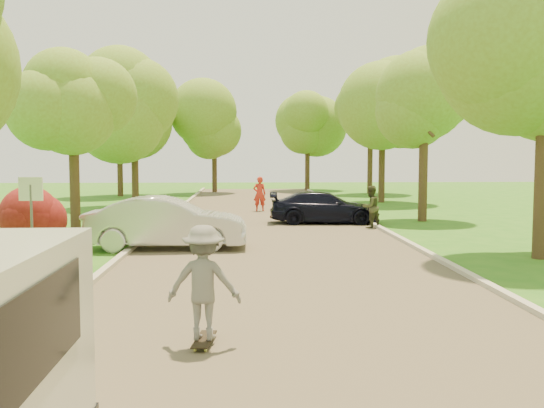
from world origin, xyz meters
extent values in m
plane|color=#296A19|center=(0.00, 0.00, 0.00)|extent=(100.00, 100.00, 0.00)
cube|color=#4C4438|center=(0.00, 8.00, 0.01)|extent=(8.00, 60.00, 0.01)
cube|color=#B2AD9E|center=(-4.05, 8.00, 0.06)|extent=(0.18, 60.00, 0.12)
cube|color=#B2AD9E|center=(4.05, 8.00, 0.06)|extent=(0.18, 60.00, 0.12)
cylinder|color=#59595E|center=(-5.80, 4.00, 1.00)|extent=(0.06, 0.06, 2.00)
cube|color=white|center=(-5.80, 4.00, 1.90)|extent=(0.55, 0.04, 0.55)
cylinder|color=#382619|center=(-6.30, 5.50, 0.35)|extent=(0.12, 0.12, 0.70)
sphere|color=#590F0F|center=(-6.30, 5.50, 1.10)|extent=(1.70, 1.70, 1.70)
cylinder|color=#382619|center=(-7.00, 12.00, 1.57)|extent=(0.36, 0.36, 3.15)
sphere|color=olive|center=(-7.00, 12.00, 4.41)|extent=(4.20, 4.20, 4.20)
sphere|color=olive|center=(-6.37, 12.00, 5.04)|extent=(3.15, 3.15, 3.15)
cylinder|color=#382619|center=(-6.60, 22.00, 1.91)|extent=(0.36, 0.36, 3.83)
sphere|color=olive|center=(-6.60, 22.00, 5.27)|extent=(4.80, 4.80, 4.80)
sphere|color=olive|center=(-5.88, 22.00, 5.99)|extent=(3.60, 3.60, 3.60)
cylinder|color=#382619|center=(6.80, 5.00, 1.91)|extent=(0.36, 0.36, 3.83)
cylinder|color=#382619|center=(6.40, 14.00, 1.69)|extent=(0.36, 0.36, 3.38)
sphere|color=olive|center=(6.40, 14.00, 4.70)|extent=(4.40, 4.40, 4.40)
sphere|color=olive|center=(7.06, 14.00, 5.36)|extent=(3.30, 3.30, 3.30)
cylinder|color=#382619|center=(7.00, 24.00, 2.02)|extent=(0.36, 0.36, 4.05)
sphere|color=olive|center=(7.00, 24.00, 5.61)|extent=(5.20, 5.20, 5.20)
sphere|color=olive|center=(7.78, 24.00, 6.39)|extent=(3.90, 3.90, 3.90)
cylinder|color=#382619|center=(-9.00, 30.00, 1.80)|extent=(0.36, 0.36, 3.60)
sphere|color=olive|center=(-9.00, 30.00, 5.10)|extent=(5.00, 5.00, 5.00)
sphere|color=olive|center=(-8.25, 30.00, 5.85)|extent=(3.75, 3.75, 3.75)
cylinder|color=#382619|center=(8.00, 32.00, 1.91)|extent=(0.36, 0.36, 3.83)
sphere|color=olive|center=(8.00, 32.00, 5.33)|extent=(5.00, 5.00, 5.00)
sphere|color=olive|center=(8.75, 32.00, 6.08)|extent=(3.75, 3.75, 3.75)
cylinder|color=#382619|center=(-3.00, 34.00, 1.69)|extent=(0.36, 0.36, 3.38)
sphere|color=olive|center=(-3.00, 34.00, 4.81)|extent=(4.80, 4.80, 4.80)
sphere|color=olive|center=(-2.28, 34.00, 5.53)|extent=(3.60, 3.60, 3.60)
cylinder|color=#382619|center=(4.00, 36.00, 1.80)|extent=(0.36, 0.36, 3.60)
sphere|color=olive|center=(4.00, 36.00, 5.10)|extent=(5.00, 5.00, 5.00)
sphere|color=olive|center=(4.75, 36.00, 5.85)|extent=(3.75, 3.75, 3.75)
imported|color=#BBBBC1|center=(-3.07, 7.06, 0.75)|extent=(4.57, 1.62, 1.50)
imported|color=black|center=(2.30, 13.39, 0.63)|extent=(4.40, 1.98, 1.25)
cube|color=black|center=(-1.43, -1.87, 0.10)|extent=(0.32, 0.84, 0.02)
cylinder|color=#BFCC4C|center=(-1.32, -1.59, 0.04)|extent=(0.03, 0.07, 0.06)
cylinder|color=#BFCC4C|center=(-1.47, -1.57, 0.04)|extent=(0.03, 0.07, 0.06)
cylinder|color=#BFCC4C|center=(-1.39, -2.17, 0.04)|extent=(0.03, 0.07, 0.06)
cylinder|color=#BFCC4C|center=(-1.54, -2.15, 0.04)|extent=(0.03, 0.07, 0.06)
imported|color=slate|center=(-1.43, -1.87, 0.91)|extent=(1.10, 0.71, 1.60)
imported|color=red|center=(-0.12, 18.66, 0.83)|extent=(0.63, 0.43, 1.67)
imported|color=#343721|center=(3.80, 11.77, 0.78)|extent=(0.96, 0.91, 1.57)
camera|label=1|loc=(-0.86, -10.24, 2.67)|focal=40.00mm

